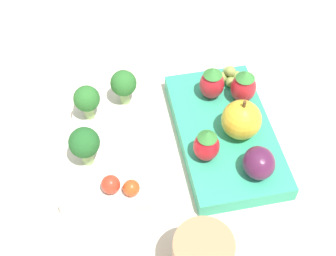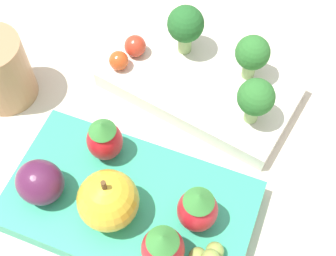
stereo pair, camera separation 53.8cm
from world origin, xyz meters
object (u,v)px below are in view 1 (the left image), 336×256
cherry_tomato_0 (111,184)px  cherry_tomato_1 (131,188)px  plum (259,163)px  apple (241,120)px  broccoli_floret_1 (124,84)px  strawberry_2 (212,83)px  bento_box_fruit (225,133)px  strawberry_0 (207,145)px  strawberry_1 (244,86)px  bento_box_savoury (111,144)px  broccoli_floret_2 (87,100)px  broccoli_floret_0 (84,144)px  grape_cluster (230,76)px

cherry_tomato_0 → cherry_tomato_1: size_ratio=1.14×
cherry_tomato_1 → plum: 0.15m
apple → plum: bearing=-170.6°
broccoli_floret_1 → strawberry_2: bearing=-91.0°
bento_box_fruit → apple: 0.04m
strawberry_0 → strawberry_1: (0.09, -0.06, 0.00)m
strawberry_2 → plum: (-0.13, -0.04, -0.01)m
strawberry_0 → strawberry_1: 0.11m
cherry_tomato_0 → apple: bearing=-67.4°
bento_box_savoury → cherry_tomato_1: (-0.08, -0.03, 0.02)m
broccoli_floret_1 → apple: 0.16m
broccoli_floret_1 → cherry_tomato_0: size_ratio=2.33×
broccoli_floret_1 → strawberry_0: bearing=-136.8°
bento_box_savoury → broccoli_floret_2: (0.04, 0.03, 0.04)m
bento_box_fruit → broccoli_floret_0: 0.19m
bento_box_fruit → strawberry_1: (0.05, -0.03, 0.04)m
broccoli_floret_2 → strawberry_0: (-0.08, -0.15, -0.01)m
strawberry_0 → strawberry_1: size_ratio=0.94×
bento_box_fruit → plum: plum is taller
broccoli_floret_1 → apple: size_ratio=0.89×
broccoli_floret_1 → grape_cluster: bearing=-80.9°
bento_box_savoury → broccoli_floret_2: 0.07m
apple → bento_box_savoury: bearing=87.8°
cherry_tomato_1 → strawberry_1: 0.21m
broccoli_floret_1 → grape_cluster: 0.15m
bento_box_savoury → broccoli_floret_0: 0.06m
cherry_tomato_0 → strawberry_1: 0.22m
broccoli_floret_2 → cherry_tomato_0: bearing=-166.9°
grape_cluster → broccoli_floret_1: bearing=99.1°
strawberry_0 → broccoli_floret_0: bearing=87.0°
bento_box_savoury → strawberry_0: (-0.04, -0.12, 0.04)m
bento_box_fruit → strawberry_2: bearing=10.5°
broccoli_floret_2 → strawberry_1: size_ratio=1.00×
bento_box_savoury → apple: (-0.01, -0.17, 0.04)m
bento_box_savoury → strawberry_1: bearing=-74.2°
bento_box_savoury → strawberry_2: bearing=-66.4°
broccoli_floret_2 → apple: 0.20m
plum → grape_cluster: bearing=2.8°
broccoli_floret_2 → cherry_tomato_1: bearing=-157.4°
apple → strawberry_0: (-0.03, 0.05, -0.00)m
broccoli_floret_1 → strawberry_0: same height
bento_box_fruit → cherry_tomato_1: (-0.08, 0.13, 0.02)m
strawberry_0 → strawberry_2: size_ratio=0.96×
cherry_tomato_1 → strawberry_1: strawberry_1 is taller
broccoli_floret_0 → broccoli_floret_1: bearing=-27.2°
bento_box_savoury → strawberry_0: size_ratio=4.10×
apple → strawberry_2: 0.07m
broccoli_floret_0 → strawberry_0: size_ratio=1.16×
bento_box_fruit → cherry_tomato_0: bearing=117.5°
broccoli_floret_1 → plum: broccoli_floret_1 is taller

